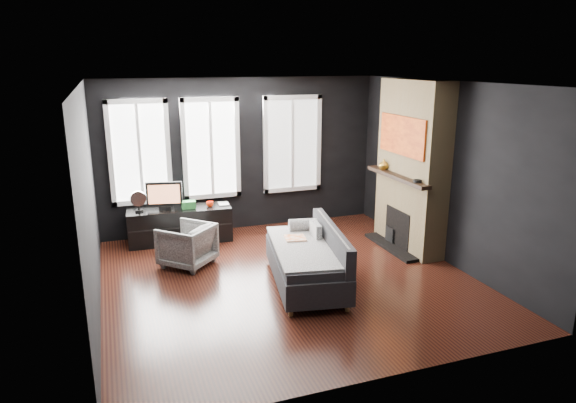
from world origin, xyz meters
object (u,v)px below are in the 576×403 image
object	(u,v)px
media_console	(180,225)
monitor	(164,194)
book	(218,198)
armchair	(187,243)
mug	(210,203)
mantel_vase	(384,164)
sofa	(306,256)

from	to	relation	value
media_console	monitor	bearing A→B (deg)	-178.93
media_console	book	world-z (taller)	book
armchair	media_console	xyz separation A→B (m)	(0.05, 1.10, -0.06)
media_console	mug	bearing A→B (deg)	-6.26
media_console	mantel_vase	bearing A→B (deg)	-14.36
mug	book	world-z (taller)	book
media_console	book	xyz separation A→B (m)	(0.67, 0.00, 0.41)
monitor	mantel_vase	xyz separation A→B (m)	(3.48, -1.06, 0.46)
sofa	mantel_vase	size ratio (longest dim) A/B	10.95
sofa	monitor	distance (m)	2.87
media_console	book	size ratio (longest dim) A/B	7.47
mug	book	bearing A→B (deg)	27.90
media_console	armchair	bearing A→B (deg)	-89.18
sofa	mantel_vase	distance (m)	2.45
mantel_vase	sofa	bearing A→B (deg)	-145.68
sofa	mantel_vase	world-z (taller)	mantel_vase
book	mantel_vase	bearing A→B (deg)	-22.16
mug	mantel_vase	xyz separation A→B (m)	(2.75, -0.96, 0.67)
book	mantel_vase	distance (m)	2.85
media_console	mug	distance (m)	0.62
media_console	monitor	size ratio (longest dim) A/B	2.87
monitor	mantel_vase	size ratio (longest dim) A/B	3.41
mug	book	distance (m)	0.20
mantel_vase	book	bearing A→B (deg)	157.84
armchair	mantel_vase	size ratio (longest dim) A/B	4.03
armchair	media_console	size ratio (longest dim) A/B	0.41
mug	media_console	bearing A→B (deg)	170.19
sofa	armchair	bearing A→B (deg)	149.14
armchair	book	bearing A→B (deg)	-168.66
armchair	mantel_vase	distance (m)	3.44
media_console	mug	xyz separation A→B (m)	(0.50, -0.09, 0.35)
mantel_vase	monitor	bearing A→B (deg)	163.05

